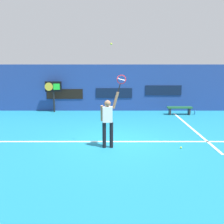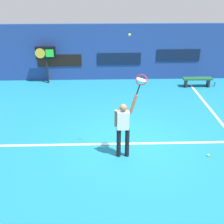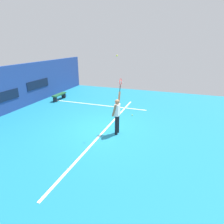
{
  "view_description": "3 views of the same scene",
  "coord_description": "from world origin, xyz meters",
  "px_view_note": "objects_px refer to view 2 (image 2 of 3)",
  "views": [
    {
      "loc": [
        -0.12,
        -9.8,
        3.01
      ],
      "look_at": [
        -0.16,
        -0.17,
        1.17
      ],
      "focal_mm": 42.9,
      "sensor_mm": 36.0,
      "label": 1
    },
    {
      "loc": [
        -0.83,
        -8.19,
        4.93
      ],
      "look_at": [
        -0.58,
        -0.38,
        1.29
      ],
      "focal_mm": 47.16,
      "sensor_mm": 36.0,
      "label": 2
    },
    {
      "loc": [
        -8.09,
        -3.29,
        4.07
      ],
      "look_at": [
        -0.17,
        -0.46,
        1.02
      ],
      "focal_mm": 30.56,
      "sensor_mm": 36.0,
      "label": 3
    }
  ],
  "objects_px": {
    "scoreboard_clock": "(46,55)",
    "court_bench": "(197,80)",
    "tennis_racket": "(141,81)",
    "water_bottle": "(215,84)",
    "tennis_ball": "(130,35)",
    "spare_ball": "(208,155)",
    "tennis_player": "(123,126)"
  },
  "relations": [
    {
      "from": "tennis_ball",
      "to": "scoreboard_clock",
      "type": "distance_m",
      "value": 7.79
    },
    {
      "from": "tennis_player",
      "to": "scoreboard_clock",
      "type": "relative_size",
      "value": 1.08
    },
    {
      "from": "spare_ball",
      "to": "tennis_player",
      "type": "bearing_deg",
      "value": 177.48
    },
    {
      "from": "scoreboard_clock",
      "to": "water_bottle",
      "type": "xyz_separation_m",
      "value": [
        8.21,
        -0.8,
        -1.32
      ]
    },
    {
      "from": "tennis_racket",
      "to": "scoreboard_clock",
      "type": "xyz_separation_m",
      "value": [
        -3.78,
        6.73,
        -0.93
      ]
    },
    {
      "from": "scoreboard_clock",
      "to": "court_bench",
      "type": "height_order",
      "value": "scoreboard_clock"
    },
    {
      "from": "tennis_player",
      "to": "tennis_racket",
      "type": "relative_size",
      "value": 3.16
    },
    {
      "from": "tennis_ball",
      "to": "scoreboard_clock",
      "type": "height_order",
      "value": "tennis_ball"
    },
    {
      "from": "court_bench",
      "to": "water_bottle",
      "type": "bearing_deg",
      "value": 0.0
    },
    {
      "from": "tennis_racket",
      "to": "court_bench",
      "type": "distance_m",
      "value": 7.2
    },
    {
      "from": "scoreboard_clock",
      "to": "court_bench",
      "type": "distance_m",
      "value": 7.45
    },
    {
      "from": "tennis_racket",
      "to": "tennis_ball",
      "type": "xyz_separation_m",
      "value": [
        -0.33,
        0.07,
        1.2
      ]
    },
    {
      "from": "scoreboard_clock",
      "to": "water_bottle",
      "type": "bearing_deg",
      "value": -5.55
    },
    {
      "from": "court_bench",
      "to": "scoreboard_clock",
      "type": "bearing_deg",
      "value": 173.78
    },
    {
      "from": "tennis_ball",
      "to": "water_bottle",
      "type": "distance_m",
      "value": 8.3
    },
    {
      "from": "tennis_racket",
      "to": "tennis_player",
      "type": "bearing_deg",
      "value": 179.47
    },
    {
      "from": "court_bench",
      "to": "tennis_ball",
      "type": "bearing_deg",
      "value": -123.5
    },
    {
      "from": "tennis_racket",
      "to": "water_bottle",
      "type": "distance_m",
      "value": 7.74
    },
    {
      "from": "tennis_racket",
      "to": "scoreboard_clock",
      "type": "height_order",
      "value": "tennis_racket"
    },
    {
      "from": "scoreboard_clock",
      "to": "spare_ball",
      "type": "bearing_deg",
      "value": -49.27
    },
    {
      "from": "scoreboard_clock",
      "to": "water_bottle",
      "type": "distance_m",
      "value": 8.36
    },
    {
      "from": "tennis_player",
      "to": "spare_ball",
      "type": "distance_m",
      "value": 2.74
    },
    {
      "from": "water_bottle",
      "to": "scoreboard_clock",
      "type": "bearing_deg",
      "value": 174.45
    },
    {
      "from": "tennis_racket",
      "to": "spare_ball",
      "type": "xyz_separation_m",
      "value": [
        2.1,
        -0.11,
        -2.33
      ]
    },
    {
      "from": "court_bench",
      "to": "tennis_player",
      "type": "bearing_deg",
      "value": -124.0
    },
    {
      "from": "scoreboard_clock",
      "to": "court_bench",
      "type": "relative_size",
      "value": 1.31
    },
    {
      "from": "tennis_player",
      "to": "tennis_racket",
      "type": "distance_m",
      "value": 1.43
    },
    {
      "from": "scoreboard_clock",
      "to": "spare_ball",
      "type": "xyz_separation_m",
      "value": [
        5.89,
        -6.84,
        -1.4
      ]
    },
    {
      "from": "scoreboard_clock",
      "to": "spare_ball",
      "type": "distance_m",
      "value": 9.13
    },
    {
      "from": "tennis_ball",
      "to": "water_bottle",
      "type": "height_order",
      "value": "tennis_ball"
    },
    {
      "from": "tennis_player",
      "to": "scoreboard_clock",
      "type": "bearing_deg",
      "value": 116.32
    },
    {
      "from": "tennis_racket",
      "to": "tennis_ball",
      "type": "distance_m",
      "value": 1.25
    }
  ]
}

